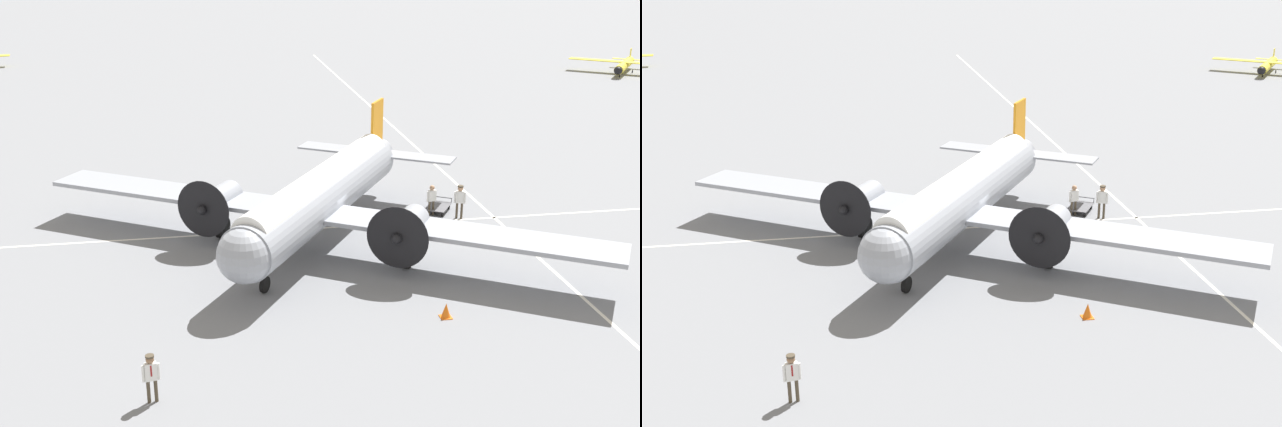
{
  "view_description": "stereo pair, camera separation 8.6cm",
  "coord_description": "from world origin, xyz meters",
  "views": [
    {
      "loc": [
        -35.05,
        6.04,
        14.18
      ],
      "look_at": [
        0.0,
        0.0,
        1.53
      ],
      "focal_mm": 45.0,
      "sensor_mm": 36.0,
      "label": 1
    },
    {
      "loc": [
        -35.06,
        5.96,
        14.18
      ],
      "look_at": [
        0.0,
        0.0,
        1.53
      ],
      "focal_mm": 45.0,
      "sensor_mm": 36.0,
      "label": 2
    }
  ],
  "objects": [
    {
      "name": "suitcase_near_door",
      "position": [
        3.11,
        -5.37,
        0.27
      ],
      "size": [
        0.48,
        0.13,
        0.57
      ],
      "color": "#47331E",
      "rests_on": "ground_plane"
    },
    {
      "name": "crew_foreground",
      "position": [
        -12.49,
        7.54,
        1.06
      ],
      "size": [
        0.33,
        0.56,
        1.68
      ],
      "rotation": [
        0.0,
        0.0,
        1.76
      ],
      "color": "#473D2D",
      "rests_on": "ground_plane"
    },
    {
      "name": "traffic_cone",
      "position": [
        -8.43,
        -3.49,
        0.28
      ],
      "size": [
        0.45,
        0.45,
        0.59
      ],
      "color": "orange",
      "rests_on": "ground_plane"
    },
    {
      "name": "apron_line_northsouth",
      "position": [
        2.05,
        0.0,
        0.0
      ],
      "size": [
        0.16,
        120.0,
        0.01
      ],
      "color": "silver",
      "rests_on": "ground_plane"
    },
    {
      "name": "ground_plane",
      "position": [
        0.0,
        0.0,
        0.0
      ],
      "size": [
        300.0,
        300.0,
        0.0
      ],
      "primitive_type": "plane",
      "color": "slate"
    },
    {
      "name": "apron_line_eastwest",
      "position": [
        0.0,
        -9.56,
        0.0
      ],
      "size": [
        120.0,
        0.16,
        0.01
      ],
      "color": "silver",
      "rests_on": "ground_plane"
    },
    {
      "name": "passenger_boarding",
      "position": [
        2.96,
        -6.42,
        1.01
      ],
      "size": [
        0.27,
        0.55,
        1.65
      ],
      "rotation": [
        0.0,
        0.0,
        1.81
      ],
      "color": "#473D2D",
      "rests_on": "ground_plane"
    },
    {
      "name": "light_aircraft_distant",
      "position": [
        41.73,
        -39.19,
        0.86
      ],
      "size": [
        8.34,
        9.37,
        2.1
      ],
      "rotation": [
        0.0,
        0.0,
        2.47
      ],
      "color": "yellow",
      "rests_on": "ground_plane"
    },
    {
      "name": "ramp_agent",
      "position": [
        2.28,
        -7.71,
        1.12
      ],
      "size": [
        0.38,
        0.57,
        1.78
      ],
      "rotation": [
        0.0,
        0.0,
        1.22
      ],
      "color": "#473D2D",
      "rests_on": "ground_plane"
    },
    {
      "name": "airliner_main",
      "position": [
        -0.32,
        0.2,
        2.39
      ],
      "size": [
        19.0,
        24.48,
        5.38
      ],
      "rotation": [
        0.0,
        0.0,
        2.57
      ],
      "color": "#9399A3",
      "rests_on": "ground_plane"
    },
    {
      "name": "baggage_cart",
      "position": [
        3.47,
        -6.97,
        0.27
      ],
      "size": [
        2.08,
        1.86,
        0.56
      ],
      "rotation": [
        0.0,
        0.0,
        2.58
      ],
      "color": "#56565B",
      "rests_on": "ground_plane"
    }
  ]
}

